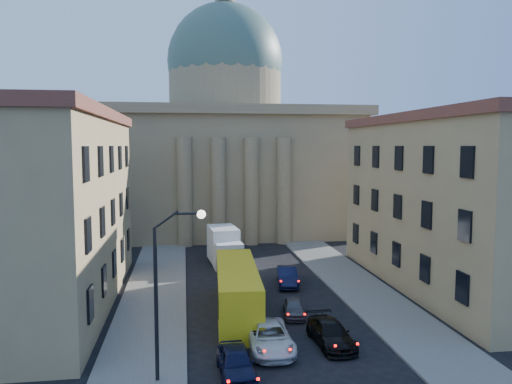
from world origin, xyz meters
The scene contains 13 objects.
sidewalk_left centered at (-8.50, 18.00, 0.07)m, with size 5.00×60.00×0.15m, color #63605B.
sidewalk_right centered at (8.50, 18.00, 0.07)m, with size 5.00×60.00×0.15m, color #63605B.
church centered at (0.00, 55.47, 11.88)m, with size 68.02×28.76×36.60m.
building_left centered at (-17.00, 22.00, 7.42)m, with size 11.60×26.60×14.70m.
building_right centered at (17.00, 22.00, 7.42)m, with size 11.60×26.60×14.70m.
street_lamp centered at (-6.97, 8.00, 5.29)m, with size 2.62×0.44×8.83m.
car_left_near centered at (-3.47, 8.09, 0.77)m, with size 1.81×4.50×1.53m, color black.
car_left_mid centered at (-1.17, 11.24, 0.76)m, with size 2.53×5.49×1.53m, color silver.
car_right_mid centered at (2.62, 11.41, 0.71)m, with size 2.00×4.91×1.42m, color black.
car_right_far centered at (1.53, 16.75, 0.61)m, with size 1.44×3.58×1.22m, color #4F4F54.
car_right_distant centered at (2.66, 24.51, 0.78)m, with size 1.65×4.74×1.56m, color black.
city_bus centered at (-2.39, 17.75, 1.84)m, with size 3.47×12.31×3.43m.
box_truck centered at (-2.09, 32.60, 1.76)m, with size 3.25×6.96×3.71m.
Camera 1 is at (-6.01, -16.82, 12.02)m, focal length 35.00 mm.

